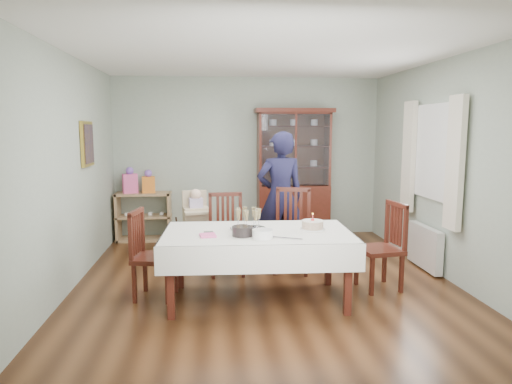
{
  "coord_description": "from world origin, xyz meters",
  "views": [
    {
      "loc": [
        -0.64,
        -5.3,
        1.85
      ],
      "look_at": [
        -0.09,
        0.2,
        1.08
      ],
      "focal_mm": 32.0,
      "sensor_mm": 36.0,
      "label": 1
    }
  ],
  "objects": [
    {
      "name": "floor",
      "position": [
        0.0,
        0.0,
        0.0
      ],
      "size": [
        5.0,
        5.0,
        0.0
      ],
      "primitive_type": "plane",
      "color": "#593319",
      "rests_on": "ground"
    },
    {
      "name": "room_shell",
      "position": [
        0.0,
        0.53,
        1.7
      ],
      "size": [
        5.0,
        5.0,
        5.0
      ],
      "color": "#9EAA99",
      "rests_on": "floor"
    },
    {
      "name": "dining_table",
      "position": [
        -0.15,
        -0.58,
        0.38
      ],
      "size": [
        2.04,
        1.23,
        0.76
      ],
      "rotation": [
        0.0,
        0.0,
        -0.04
      ],
      "color": "#4D1A13",
      "rests_on": "floor"
    },
    {
      "name": "china_cabinet",
      "position": [
        0.75,
        2.26,
        1.12
      ],
      "size": [
        1.3,
        0.48,
        2.18
      ],
      "color": "#4D1A13",
      "rests_on": "floor"
    },
    {
      "name": "sideboard",
      "position": [
        -1.75,
        2.28,
        0.4
      ],
      "size": [
        0.9,
        0.38,
        0.8
      ],
      "color": "tan",
      "rests_on": "floor"
    },
    {
      "name": "picture_frame",
      "position": [
        -2.22,
        0.8,
        1.65
      ],
      "size": [
        0.04,
        0.48,
        0.58
      ],
      "primitive_type": "cube",
      "color": "gold",
      "rests_on": "room_shell"
    },
    {
      "name": "window",
      "position": [
        2.22,
        0.3,
        1.55
      ],
      "size": [
        0.04,
        1.02,
        1.22
      ],
      "primitive_type": "cube",
      "color": "white",
      "rests_on": "room_shell"
    },
    {
      "name": "curtain_left",
      "position": [
        2.16,
        -0.32,
        1.45
      ],
      "size": [
        0.07,
        0.3,
        1.55
      ],
      "primitive_type": "cube",
      "color": "silver",
      "rests_on": "room_shell"
    },
    {
      "name": "curtain_right",
      "position": [
        2.16,
        0.92,
        1.45
      ],
      "size": [
        0.07,
        0.3,
        1.55
      ],
      "primitive_type": "cube",
      "color": "silver",
      "rests_on": "room_shell"
    },
    {
      "name": "radiator",
      "position": [
        2.16,
        0.3,
        0.3
      ],
      "size": [
        0.1,
        0.8,
        0.55
      ],
      "primitive_type": "cube",
      "color": "white",
      "rests_on": "floor"
    },
    {
      "name": "chair_far_left",
      "position": [
        -0.45,
        0.4,
        0.3
      ],
      "size": [
        0.48,
        0.48,
        1.02
      ],
      "rotation": [
        0.0,
        0.0,
        0.04
      ],
      "color": "#4D1A13",
      "rests_on": "floor"
    },
    {
      "name": "chair_far_right",
      "position": [
        0.4,
        0.41,
        0.32
      ],
      "size": [
        0.58,
        0.58,
        1.07
      ],
      "rotation": [
        0.0,
        0.0,
        -0.25
      ],
      "color": "#4D1A13",
      "rests_on": "floor"
    },
    {
      "name": "chair_end_left",
      "position": [
        -1.27,
        -0.39,
        0.29
      ],
      "size": [
        0.51,
        0.51,
        0.97
      ],
      "rotation": [
        0.0,
        0.0,
        1.39
      ],
      "color": "#4D1A13",
      "rests_on": "floor"
    },
    {
      "name": "chair_end_right",
      "position": [
        1.3,
        -0.35,
        0.3
      ],
      "size": [
        0.52,
        0.52,
        1.01
      ],
      "rotation": [
        0.0,
        0.0,
        -1.42
      ],
      "color": "#4D1A13",
      "rests_on": "floor"
    },
    {
      "name": "woman",
      "position": [
        0.32,
        0.93,
        0.9
      ],
      "size": [
        0.7,
        0.5,
        1.81
      ],
      "primitive_type": "imported",
      "rotation": [
        0.0,
        0.0,
        3.25
      ],
      "color": "black",
      "rests_on": "floor"
    },
    {
      "name": "high_chair",
      "position": [
        -0.85,
        0.93,
        0.4
      ],
      "size": [
        0.53,
        0.53,
        1.03
      ],
      "rotation": [
        0.0,
        0.0,
        0.18
      ],
      "color": "black",
      "rests_on": "floor"
    },
    {
      "name": "champagne_tray",
      "position": [
        -0.24,
        -0.49,
        0.83
      ],
      "size": [
        0.39,
        0.39,
        0.24
      ],
      "color": "silver",
      "rests_on": "dining_table"
    },
    {
      "name": "birthday_cake",
      "position": [
        0.45,
        -0.55,
        0.81
      ],
      "size": [
        0.27,
        0.27,
        0.18
      ],
      "color": "white",
      "rests_on": "dining_table"
    },
    {
      "name": "plate_stack_dark",
      "position": [
        -0.32,
        -0.76,
        0.81
      ],
      "size": [
        0.26,
        0.26,
        0.1
      ],
      "primitive_type": "cylinder",
      "rotation": [
        0.0,
        0.0,
        -0.25
      ],
      "color": "black",
      "rests_on": "dining_table"
    },
    {
      "name": "plate_stack_white",
      "position": [
        -0.13,
        -0.88,
        0.8
      ],
      "size": [
        0.22,
        0.22,
        0.09
      ],
      "primitive_type": "cylinder",
      "rotation": [
        0.0,
        0.0,
        0.08
      ],
      "color": "white",
      "rests_on": "dining_table"
    },
    {
      "name": "napkin_stack",
      "position": [
        -0.67,
        -0.75,
        0.77
      ],
      "size": [
        0.18,
        0.18,
        0.02
      ],
      "primitive_type": "cube",
      "rotation": [
        0.0,
        0.0,
        0.15
      ],
      "color": "#F55A9E",
      "rests_on": "dining_table"
    },
    {
      "name": "cutlery",
      "position": [
        -0.7,
        -0.62,
        0.77
      ],
      "size": [
        0.13,
        0.18,
        0.01
      ],
      "primitive_type": null,
      "rotation": [
        0.0,
        0.0,
        0.09
      ],
      "color": "silver",
      "rests_on": "dining_table"
    },
    {
      "name": "cake_knife",
      "position": [
        0.12,
        -0.92,
        0.77
      ],
      "size": [
        0.29,
        0.16,
        0.01
      ],
      "primitive_type": "cube",
      "rotation": [
        0.0,
        0.0,
        -0.45
      ],
      "color": "silver",
      "rests_on": "dining_table"
    },
    {
      "name": "gift_bag_pink",
      "position": [
        -1.95,
        2.26,
        0.99
      ],
      "size": [
        0.26,
        0.21,
        0.43
      ],
      "color": "#F55A9E",
      "rests_on": "sideboard"
    },
    {
      "name": "gift_bag_orange",
      "position": [
        -1.66,
        2.26,
        0.97
      ],
      "size": [
        0.22,
        0.17,
        0.38
      ],
      "color": "orange",
      "rests_on": "sideboard"
    }
  ]
}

